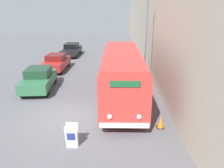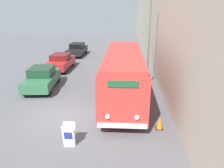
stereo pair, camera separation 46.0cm
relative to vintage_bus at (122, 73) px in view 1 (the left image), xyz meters
name	(u,v)px [view 1 (the left image)]	position (x,y,z in m)	size (l,w,h in m)	color
ground_plane	(68,118)	(-2.96, -2.98, -1.72)	(80.00, 80.00, 0.00)	#56565B
building_wall_right	(151,33)	(2.80, 7.02, 1.81)	(0.30, 60.00, 7.07)	#B2A893
vintage_bus	(122,73)	(0.00, 0.00, 0.00)	(2.42, 9.40, 3.06)	black
sign_board	(72,136)	(-2.26, -5.52, -1.20)	(0.51, 0.40, 1.07)	gray
streetlamp	(147,21)	(1.81, 2.71, 3.04)	(0.36, 0.36, 7.52)	#595E60
parked_car_near	(39,79)	(-5.96, 1.45, -0.92)	(2.21, 4.29, 1.60)	black
parked_car_mid	(56,62)	(-6.10, 6.79, -0.96)	(1.97, 4.29, 1.51)	black
parked_car_far	(72,50)	(-5.91, 13.53, -0.95)	(1.93, 4.71, 1.52)	black
traffic_cone	(161,122)	(1.84, -3.86, -1.42)	(0.36, 0.36, 0.63)	black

